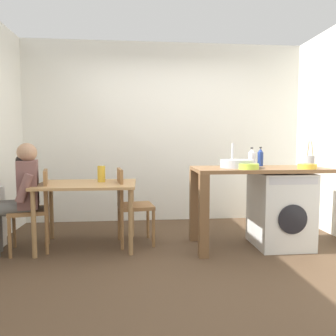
# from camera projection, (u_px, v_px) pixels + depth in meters

# --- Properties ---
(ground_plane) EXTENTS (5.46, 5.46, 0.00)m
(ground_plane) POSITION_uv_depth(u_px,v_px,m) (179.00, 261.00, 3.21)
(ground_plane) COLOR #4C3826
(wall_back) EXTENTS (4.60, 0.10, 2.70)m
(wall_back) POSITION_uv_depth(u_px,v_px,m) (165.00, 133.00, 4.83)
(wall_back) COLOR silver
(wall_back) RESTS_ON ground_plane
(dining_table) EXTENTS (1.10, 0.76, 0.74)m
(dining_table) POSITION_uv_depth(u_px,v_px,m) (87.00, 191.00, 3.60)
(dining_table) COLOR tan
(dining_table) RESTS_ON ground_plane
(chair_person_seat) EXTENTS (0.49, 0.49, 0.90)m
(chair_person_seat) POSITION_uv_depth(u_px,v_px,m) (36.00, 205.00, 3.48)
(chair_person_seat) COLOR olive
(chair_person_seat) RESTS_ON ground_plane
(chair_opposite) EXTENTS (0.46, 0.46, 0.90)m
(chair_opposite) POSITION_uv_depth(u_px,v_px,m) (129.00, 202.00, 3.69)
(chair_opposite) COLOR olive
(chair_opposite) RESTS_ON ground_plane
(seated_person) EXTENTS (0.55, 0.54, 1.20)m
(seated_person) POSITION_uv_depth(u_px,v_px,m) (20.00, 192.00, 3.41)
(seated_person) COLOR #595651
(seated_person) RESTS_ON ground_plane
(kitchen_counter) EXTENTS (1.50, 0.68, 0.92)m
(kitchen_counter) POSITION_uv_depth(u_px,v_px,m) (241.00, 181.00, 3.57)
(kitchen_counter) COLOR brown
(kitchen_counter) RESTS_ON ground_plane
(washing_machine) EXTENTS (0.60, 0.61, 0.86)m
(washing_machine) POSITION_uv_depth(u_px,v_px,m) (280.00, 209.00, 3.64)
(washing_machine) COLOR silver
(washing_machine) RESTS_ON ground_plane
(sink_basin) EXTENTS (0.38, 0.38, 0.09)m
(sink_basin) POSITION_uv_depth(u_px,v_px,m) (237.00, 164.00, 3.55)
(sink_basin) COLOR #9EA0A5
(sink_basin) RESTS_ON kitchen_counter
(tap) EXTENTS (0.02, 0.02, 0.28)m
(tap) POSITION_uv_depth(u_px,v_px,m) (232.00, 155.00, 3.72)
(tap) COLOR #B2B2B7
(tap) RESTS_ON kitchen_counter
(bottle_tall_green) EXTENTS (0.08, 0.08, 0.23)m
(bottle_tall_green) POSITION_uv_depth(u_px,v_px,m) (252.00, 158.00, 3.80)
(bottle_tall_green) COLOR silver
(bottle_tall_green) RESTS_ON kitchen_counter
(bottle_squat_brown) EXTENTS (0.07, 0.07, 0.23)m
(bottle_squat_brown) POSITION_uv_depth(u_px,v_px,m) (260.00, 157.00, 3.79)
(bottle_squat_brown) COLOR navy
(bottle_squat_brown) RESTS_ON kitchen_counter
(mixing_bowl) EXTENTS (0.21, 0.21, 0.06)m
(mixing_bowl) POSITION_uv_depth(u_px,v_px,m) (249.00, 166.00, 3.36)
(mixing_bowl) COLOR #A8C63D
(mixing_bowl) RESTS_ON kitchen_counter
(utensil_crock) EXTENTS (0.11, 0.11, 0.30)m
(utensil_crock) POSITION_uv_depth(u_px,v_px,m) (310.00, 161.00, 3.68)
(utensil_crock) COLOR gray
(utensil_crock) RESTS_ON kitchen_counter
(colander) EXTENTS (0.20, 0.20, 0.06)m
(colander) POSITION_uv_depth(u_px,v_px,m) (307.00, 166.00, 3.40)
(colander) COLOR gold
(colander) RESTS_ON kitchen_counter
(vase) EXTENTS (0.09, 0.09, 0.19)m
(vase) POSITION_uv_depth(u_px,v_px,m) (101.00, 174.00, 3.70)
(vase) COLOR gold
(vase) RESTS_ON dining_table
(scissors) EXTENTS (0.15, 0.06, 0.01)m
(scissors) POSITION_uv_depth(u_px,v_px,m) (258.00, 168.00, 3.47)
(scissors) COLOR #B2B2B7
(scissors) RESTS_ON kitchen_counter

